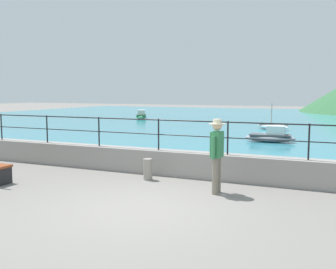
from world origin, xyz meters
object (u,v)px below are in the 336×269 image
Objects in this scene: bollard at (148,169)px; boat_2 at (141,116)px; boat_3 at (272,126)px; boat_5 at (271,136)px; person_walking at (217,152)px.

bollard is 0.23× the size of boat_2.
boat_3 is 1.03× the size of boat_5.
person_walking is at bearing -15.98° from bollard.
boat_3 is at bearing -23.95° from boat_2.
boat_2 is 1.05× the size of boat_5.
boat_2 is 1.02× the size of boat_3.
boat_3 is at bearing 97.87° from boat_5.
bollard is 0.25× the size of boat_5.
person_walking is 2.29m from bollard.
boat_2 is at bearing 156.05° from boat_3.
boat_3 is at bearing 93.79° from person_walking.
person_walking is at bearing -58.24° from boat_2.
bollard is 23.07m from boat_2.
boat_2 is (-10.87, 20.35, 0.04)m from bollard.
bollard is (-2.10, 0.60, -0.69)m from person_walking.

